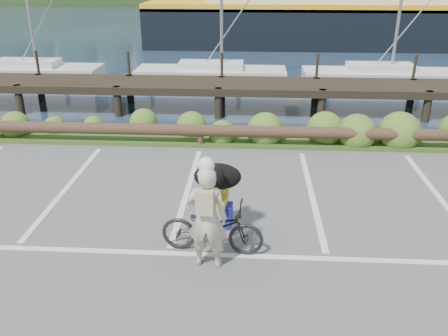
{
  "coord_description": "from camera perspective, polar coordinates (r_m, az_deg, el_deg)",
  "views": [
    {
      "loc": [
        1.32,
        -6.97,
        4.4
      ],
      "look_at": [
        0.85,
        0.68,
        1.1
      ],
      "focal_mm": 38.0,
      "sensor_mm": 36.0,
      "label": 1
    }
  ],
  "objects": [
    {
      "name": "dog",
      "position": [
        7.96,
        -0.78,
        -1.02
      ],
      "size": [
        0.47,
        0.84,
        0.46
      ],
      "primitive_type": "ellipsoid",
      "rotation": [
        0.0,
        0.0,
        1.47
      ],
      "color": "black",
      "rests_on": "bicycle"
    },
    {
      "name": "cyclist",
      "position": [
        7.25,
        -2.04,
        -6.0
      ],
      "size": [
        0.66,
        0.47,
        1.7
      ],
      "primitive_type": "imported",
      "rotation": [
        0.0,
        0.0,
        3.04
      ],
      "color": "#BAB89D",
      "rests_on": "ground"
    },
    {
      "name": "log_rail",
      "position": [
        12.45,
        -2.82,
        2.58
      ],
      "size": [
        32.0,
        0.3,
        0.6
      ],
      "primitive_type": null,
      "color": "#443021",
      "rests_on": "ground"
    },
    {
      "name": "ground",
      "position": [
        8.35,
        -6.2,
        -8.67
      ],
      "size": [
        72.0,
        72.0,
        0.0
      ],
      "primitive_type": "plane",
      "color": "#525254"
    },
    {
      "name": "bicycle",
      "position": [
        7.79,
        -1.44,
        -7.2
      ],
      "size": [
        1.75,
        0.75,
        0.89
      ],
      "primitive_type": "imported",
      "rotation": [
        0.0,
        0.0,
        1.47
      ],
      "color": "black",
      "rests_on": "ground"
    },
    {
      "name": "vegetation_strip",
      "position": [
        13.08,
        -2.49,
        3.87
      ],
      "size": [
        34.0,
        1.6,
        0.1
      ],
      "primitive_type": "cube",
      "color": "#3D5B21",
      "rests_on": "ground"
    }
  ]
}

